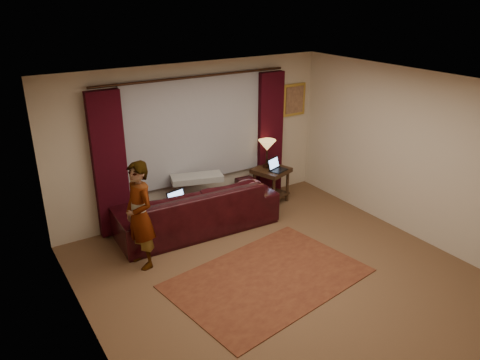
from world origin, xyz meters
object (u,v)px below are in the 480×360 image
(sofa, at_px, (195,199))
(end_table, at_px, (271,185))
(laptop_sofa, at_px, (181,200))
(person, at_px, (140,215))
(tiffany_lamp, at_px, (267,154))
(laptop_table, at_px, (279,165))

(sofa, distance_m, end_table, 1.68)
(laptop_sofa, distance_m, person, 0.93)
(end_table, bearing_deg, laptop_sofa, -170.13)
(sofa, relative_size, end_table, 4.00)
(sofa, distance_m, tiffany_lamp, 1.70)
(laptop_table, xyz_separation_m, person, (-2.84, -0.62, 0.01))
(laptop_sofa, height_order, end_table, laptop_sofa)
(tiffany_lamp, relative_size, laptop_table, 1.54)
(sofa, bearing_deg, laptop_table, -175.93)
(sofa, distance_m, person, 1.30)
(tiffany_lamp, bearing_deg, laptop_table, -74.16)
(tiffany_lamp, bearing_deg, laptop_sofa, -166.97)
(laptop_sofa, bearing_deg, laptop_table, -6.44)
(laptop_table, bearing_deg, laptop_sofa, 165.65)
(laptop_sofa, distance_m, laptop_table, 2.04)
(end_table, xyz_separation_m, tiffany_lamp, (-0.03, 0.11, 0.58))
(end_table, height_order, person, person)
(end_table, distance_m, laptop_table, 0.47)
(sofa, bearing_deg, laptop_sofa, 26.49)
(end_table, bearing_deg, tiffany_lamp, 105.12)
(tiffany_lamp, height_order, laptop_table, tiffany_lamp)
(end_table, distance_m, person, 2.94)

